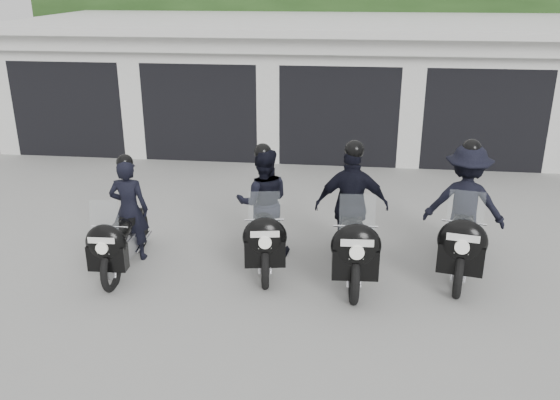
# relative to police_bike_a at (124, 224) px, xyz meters

# --- Properties ---
(ground) EXTENTS (80.00, 80.00, 0.00)m
(ground) POSITION_rel_police_bike_a_xyz_m (2.91, -0.16, -0.66)
(ground) COLOR gray
(ground) RESTS_ON ground
(garage_block) EXTENTS (16.40, 6.80, 2.96)m
(garage_block) POSITION_rel_police_bike_a_xyz_m (2.91, 7.90, 0.76)
(garage_block) COLOR silver
(garage_block) RESTS_ON ground
(background_vegetation) EXTENTS (20.00, 3.90, 5.80)m
(background_vegetation) POSITION_rel_police_bike_a_xyz_m (3.29, 12.76, 2.11)
(background_vegetation) COLOR #193312
(background_vegetation) RESTS_ON ground
(police_bike_a) EXTENTS (0.60, 1.92, 1.67)m
(police_bike_a) POSITION_rel_police_bike_a_xyz_m (0.00, 0.00, 0.00)
(police_bike_a) COLOR black
(police_bike_a) RESTS_ON ground
(police_bike_b) EXTENTS (0.94, 2.05, 1.79)m
(police_bike_b) POSITION_rel_police_bike_a_xyz_m (1.95, 0.47, 0.09)
(police_bike_b) COLOR black
(police_bike_b) RESTS_ON ground
(police_bike_c) EXTENTS (1.08, 2.22, 1.93)m
(police_bike_c) POSITION_rel_police_bike_a_xyz_m (3.24, 0.29, 0.15)
(police_bike_c) COLOR black
(police_bike_c) RESTS_ON ground
(police_bike_d) EXTENTS (1.24, 2.19, 1.92)m
(police_bike_d) POSITION_rel_police_bike_a_xyz_m (4.83, 0.60, 0.15)
(police_bike_d) COLOR black
(police_bike_d) RESTS_ON ground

